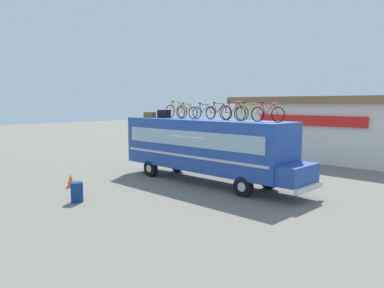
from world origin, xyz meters
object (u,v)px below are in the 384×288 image
Objects in this scene: rooftop_bicycle_3 at (204,112)px; rooftop_bicycle_6 at (248,113)px; rooftop_bicycle_2 at (187,112)px; traffic_cone at (71,180)px; rooftop_bicycle_4 at (218,112)px; rooftop_bicycle_5 at (233,112)px; rooftop_bicycle_7 at (267,114)px; rooftop_bicycle_1 at (176,111)px; luggage_bag_2 at (164,114)px; trash_bin at (77,192)px; luggage_bag_1 at (150,115)px; bus at (205,145)px.

rooftop_bicycle_6 reaches higher than rooftop_bicycle_3.
rooftop_bicycle_2 reaches higher than traffic_cone.
rooftop_bicycle_3 is 7.64m from traffic_cone.
rooftop_bicycle_3 is 0.93× the size of rooftop_bicycle_4.
rooftop_bicycle_5 is 1.02× the size of rooftop_bicycle_7.
rooftop_bicycle_4 is (3.06, 0.10, -0.03)m from rooftop_bicycle_1.
luggage_bag_2 is 5.92m from rooftop_bicycle_6.
trash_bin is (-0.81, -7.01, -3.25)m from rooftop_bicycle_3.
rooftop_bicycle_5 is (5.74, 0.60, 0.24)m from luggage_bag_1.
rooftop_bicycle_4 is 8.19m from traffic_cone.
trash_bin is at bearing -88.53° from rooftop_bicycle_2.
rooftop_bicycle_7 reaches higher than bus.
bus is at bearing -151.24° from rooftop_bicycle_4.
rooftop_bicycle_6 is (2.74, -0.06, 1.72)m from bus.
rooftop_bicycle_5 is at bearing 5.96° from luggage_bag_1.
trash_bin is at bearing -73.81° from luggage_bag_2.
rooftop_bicycle_5 is (4.81, 0.31, 0.18)m from luggage_bag_2.
bus is 4.13m from rooftop_bicycle_7.
luggage_bag_1 reaches higher than traffic_cone.
rooftop_bicycle_3 reaches higher than traffic_cone.
rooftop_bicycle_4 reaches higher than bus.
rooftop_bicycle_1 is at bearing 19.34° from luggage_bag_1.
rooftop_bicycle_5 is (3.06, 0.20, 0.04)m from rooftop_bicycle_2.
rooftop_bicycle_6 is (3.19, -0.40, 0.02)m from rooftop_bicycle_3.
traffic_cone is (-0.92, -5.42, -3.21)m from luggage_bag_2.
rooftop_bicycle_4 is (1.05, -0.01, 0.02)m from rooftop_bicycle_3.
traffic_cone is at bearing -145.25° from rooftop_bicycle_7.
traffic_cone is at bearing -115.73° from rooftop_bicycle_2.
luggage_bag_1 is at bearing -171.63° from rooftop_bicycle_2.
rooftop_bicycle_1 is 2.02m from rooftop_bicycle_3.
rooftop_bicycle_5 is at bearing 3.68° from luggage_bag_2.
rooftop_bicycle_2 is at bearing -10.14° from rooftop_bicycle_1.
rooftop_bicycle_2 is 0.90× the size of rooftop_bicycle_5.
rooftop_bicycle_6 is at bearing -1.25° from bus.
rooftop_bicycle_6 is at bearing 0.04° from luggage_bag_2.
rooftop_bicycle_3 is at bearing 8.33° from luggage_bag_2.
luggage_bag_2 reaches higher than trash_bin.
rooftop_bicycle_1 is 2.09× the size of trash_bin.
traffic_cone is (-1.63, -5.71, -3.38)m from rooftop_bicycle_1.
rooftop_bicycle_1 is 1.05m from rooftop_bicycle_2.
trash_bin is at bearing -104.88° from rooftop_bicycle_4.
luggage_bag_1 is at bearing -174.04° from rooftop_bicycle_5.
luggage_bag_2 is 0.79m from rooftop_bicycle_1.
traffic_cone is (-2.66, -5.53, -3.34)m from rooftop_bicycle_2.
luggage_bag_1 is 3.73m from rooftop_bicycle_3.
bus is 6.29× the size of rooftop_bicycle_7.
rooftop_bicycle_1 reaches higher than rooftop_bicycle_7.
bus is 6.15× the size of rooftop_bicycle_5.
rooftop_bicycle_7 is at bearing -7.67° from rooftop_bicycle_5.
rooftop_bicycle_6 is 1.99× the size of trash_bin.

